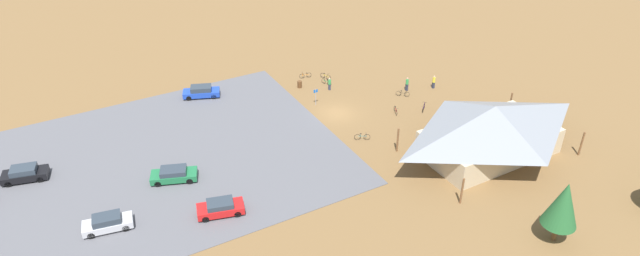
{
  "coord_description": "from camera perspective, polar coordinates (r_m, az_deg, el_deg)",
  "views": [
    {
      "loc": [
        29.8,
        49.03,
        32.93
      ],
      "look_at": [
        4.41,
        3.69,
        1.2
      ],
      "focal_mm": 30.89,
      "sensor_mm": 36.0,
      "label": 1
    }
  ],
  "objects": [
    {
      "name": "car_green_front_row",
      "position": [
        56.34,
        -14.9,
        -4.67
      ],
      "size": [
        4.85,
        3.34,
        1.37
      ],
      "color": "#1E6B3D",
      "rests_on": "parking_lot_asphalt"
    },
    {
      "name": "car_black_by_curb",
      "position": [
        61.84,
        -28.28,
        -4.19
      ],
      "size": [
        4.55,
        2.82,
        1.46
      ],
      "color": "black",
      "rests_on": "parking_lot_asphalt"
    },
    {
      "name": "bicycle_teal_front_row",
      "position": [
        61.03,
        4.4,
        -0.93
      ],
      "size": [
        1.58,
        0.87,
        0.83
      ],
      "color": "black",
      "rests_on": "ground"
    },
    {
      "name": "parking_lot_asphalt",
      "position": [
        59.52,
        -19.08,
        -4.14
      ],
      "size": [
        43.38,
        29.48,
        0.05
      ],
      "primitive_type": "cube",
      "color": "#56565B",
      "rests_on": "ground"
    },
    {
      "name": "bicycle_purple_edge_north",
      "position": [
        67.72,
        10.7,
        2.11
      ],
      "size": [
        1.33,
        1.25,
        0.92
      ],
      "color": "black",
      "rests_on": "ground"
    },
    {
      "name": "visitor_by_pavilion",
      "position": [
        73.03,
        11.7,
        4.73
      ],
      "size": [
        0.36,
        0.36,
        1.77
      ],
      "color": "#2D3347",
      "rests_on": "ground"
    },
    {
      "name": "bicycle_green_near_porch",
      "position": [
        72.67,
        0.66,
        4.78
      ],
      "size": [
        0.64,
        1.62,
        0.79
      ],
      "color": "black",
      "rests_on": "ground"
    },
    {
      "name": "pine_far_west",
      "position": [
        50.06,
        23.9,
        -7.23
      ],
      "size": [
        2.96,
        2.96,
        6.01
      ],
      "color": "brown",
      "rests_on": "ground"
    },
    {
      "name": "bicycle_orange_yard_left",
      "position": [
        74.49,
        -1.53,
        5.46
      ],
      "size": [
        1.67,
        0.48,
        0.84
      ],
      "color": "black",
      "rests_on": "ground"
    },
    {
      "name": "bicycle_red_trailside",
      "position": [
        66.59,
        7.84,
        1.82
      ],
      "size": [
        0.73,
        1.53,
        0.82
      ],
      "color": "black",
      "rests_on": "ground"
    },
    {
      "name": "ground",
      "position": [
        66.15,
        1.78,
        1.54
      ],
      "size": [
        160.0,
        160.0,
        0.0
      ],
      "primitive_type": "plane",
      "color": "brown",
      "rests_on": "ground"
    },
    {
      "name": "bike_pavilion",
      "position": [
        59.86,
        17.38,
        0.09
      ],
      "size": [
        16.9,
        10.5,
        5.72
      ],
      "color": "#C6B28E",
      "rests_on": "ground"
    },
    {
      "name": "visitor_at_bikes",
      "position": [
        71.77,
        9.01,
        4.55
      ],
      "size": [
        0.36,
        0.36,
        1.83
      ],
      "color": "#2D3347",
      "rests_on": "ground"
    },
    {
      "name": "car_blue_inner_stall",
      "position": [
        70.97,
        -12.2,
        3.71
      ],
      "size": [
        4.86,
        3.32,
        1.47
      ],
      "color": "#1E42B2",
      "rests_on": "parking_lot_asphalt"
    },
    {
      "name": "trash_bin",
      "position": [
        71.95,
        -2.13,
        4.55
      ],
      "size": [
        0.6,
        0.6,
        0.9
      ],
      "primitive_type": "cylinder",
      "color": "brown",
      "rests_on": "ground"
    },
    {
      "name": "lot_sign",
      "position": [
        67.28,
        -0.45,
        3.47
      ],
      "size": [
        0.56,
        0.08,
        2.2
      ],
      "color": "#99999E",
      "rests_on": "ground"
    },
    {
      "name": "car_red_second_row",
      "position": [
        51.22,
        -10.27,
        -8.13
      ],
      "size": [
        4.55,
        2.87,
        1.4
      ],
      "color": "red",
      "rests_on": "parking_lot_asphalt"
    },
    {
      "name": "car_silver_far_end",
      "position": [
        52.27,
        -21.16,
        -9.15
      ],
      "size": [
        4.45,
        2.44,
        1.45
      ],
      "color": "#BCBCC1",
      "rests_on": "parking_lot_asphalt"
    },
    {
      "name": "bicycle_black_back_row",
      "position": [
        70.54,
        8.56,
        3.54
      ],
      "size": [
        1.28,
        1.21,
        0.83
      ],
      "color": "black",
      "rests_on": "ground"
    },
    {
      "name": "visitor_crossing_yard",
      "position": [
        71.11,
        1.0,
        4.61
      ],
      "size": [
        0.4,
        0.37,
        1.69
      ],
      "color": "#2D3347",
      "rests_on": "ground"
    },
    {
      "name": "bicycle_yellow_edge_south",
      "position": [
        74.15,
        0.58,
        5.37
      ],
      "size": [
        0.73,
        1.64,
        0.86
      ],
      "color": "black",
      "rests_on": "ground"
    }
  ]
}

